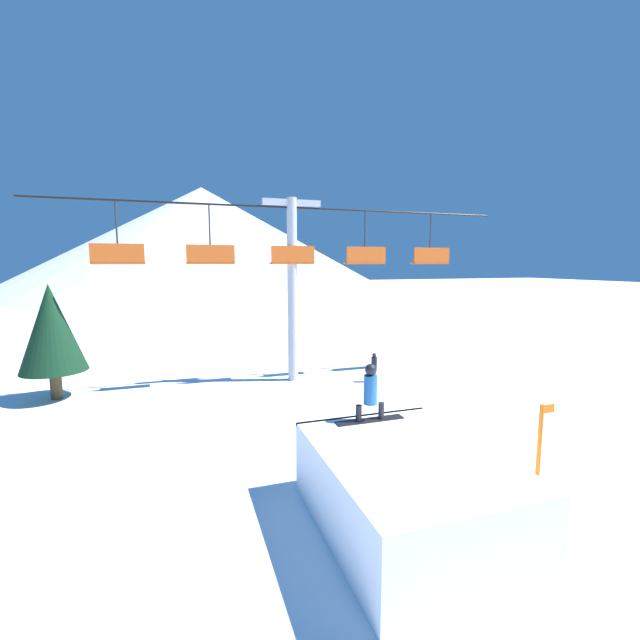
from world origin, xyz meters
name	(u,v)px	position (x,y,z in m)	size (l,w,h in m)	color
ground_plane	(457,526)	(0.00, 0.00, 0.00)	(220.00, 220.00, 0.00)	white
mountain_ridge	(203,240)	(0.00, 75.24, 9.19)	(67.58, 67.58, 18.38)	silver
snow_ramp	(407,490)	(-0.95, 0.26, 0.75)	(3.11, 4.12, 1.49)	white
snowboarder	(370,393)	(-0.94, 1.91, 2.12)	(1.55, 0.29, 1.28)	black
chairlift	(292,270)	(-0.30, 10.84, 4.66)	(19.12, 0.44, 7.55)	#B2B2B7
pine_tree_near	(51,329)	(-9.16, 11.16, 2.60)	(2.24, 2.24, 4.21)	#4C3823
trail_marker	(540,438)	(2.97, 1.03, 0.92)	(0.41, 0.10, 1.73)	orange
distant_skier	(374,366)	(2.83, 9.50, 0.67)	(0.24, 0.24, 1.23)	black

